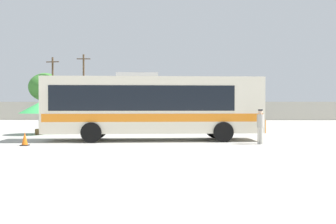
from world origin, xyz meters
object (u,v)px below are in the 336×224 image
Objects in this scene: coach_bus_cream_orange at (151,105)px; parked_car_third_white at (166,114)px; roadside_tree_left at (45,87)px; attendant_by_bus_door at (260,124)px; utility_pole_near at (53,87)px; parked_car_rightmost_grey at (235,115)px; vendor_umbrella_near_gate_green at (39,108)px; parked_car_leftmost_grey at (66,115)px; traffic_cone_on_apron at (25,139)px; parked_car_second_silver at (113,114)px; roadside_tree_midleft at (125,86)px; utility_pole_far at (84,85)px.

coach_bus_cream_orange is 2.69× the size of parked_car_third_white.
roadside_tree_left is (-16.50, 6.42, 3.49)m from parked_car_third_white.
utility_pole_near is at bearing 123.53° from attendant_by_bus_door.
attendant_by_bus_door is at bearing -95.89° from parked_car_rightmost_grey.
vendor_umbrella_near_gate_green is 0.55× the size of parked_car_leftmost_grey.
parked_car_third_white is (0.05, 23.91, -1.12)m from coach_bus_cream_orange.
utility_pole_near reaches higher than attendant_by_bus_door.
vendor_umbrella_near_gate_green is 26.68m from utility_pole_near.
parked_car_third_white is 6.79× the size of traffic_cone_on_apron.
utility_pole_near reaches higher than coach_bus_cream_orange.
coach_bus_cream_orange is 25.08m from parked_car_second_silver.
roadside_tree_midleft is at bearing 155.94° from parked_car_rightmost_grey.
roadside_tree_midleft is (-5.52, 5.63, 3.61)m from parked_car_third_white.
coach_bus_cream_orange reaches higher than vendor_umbrella_near_gate_green.
parked_car_leftmost_grey reaches higher than traffic_cone_on_apron.
parked_car_third_white is at bearing 176.98° from parked_car_rightmost_grey.
roadside_tree_left is at bearing 140.13° from utility_pole_near.
utility_pole_near is 1.39× the size of roadside_tree_midleft.
roadside_tree_left is at bearing 108.59° from vendor_umbrella_near_gate_green.
vendor_umbrella_near_gate_green is 3.94× the size of traffic_cone_on_apron.
parked_car_second_silver is 6.75× the size of traffic_cone_on_apron.
roadside_tree_midleft reaches higher than attendant_by_bus_door.
vendor_umbrella_near_gate_green is 0.31× the size of utility_pole_near.
parked_car_third_white reaches higher than parked_car_leftmost_grey.
attendant_by_bus_door is 37.33m from utility_pole_near.
attendant_by_bus_door is at bearing -62.40° from utility_pole_far.
parked_car_rightmost_grey reaches higher than parked_car_leftmost_grey.
parked_car_third_white is at bearing -19.21° from utility_pole_near.
roadside_tree_left is at bearing 149.36° from parked_car_second_silver.
traffic_cone_on_apron is at bearing -174.94° from attendant_by_bus_door.
utility_pole_near is at bearing 160.79° from parked_car_third_white.
parked_car_second_silver is at bearing 90.96° from traffic_cone_on_apron.
attendant_by_bus_door is 0.67× the size of vendor_umbrella_near_gate_green.
parked_car_leftmost_grey is 27.71m from traffic_cone_on_apron.
roadside_tree_left is (-16.44, 30.33, 2.37)m from coach_bus_cream_orange.
utility_pole_near is (-7.57, 25.45, 2.58)m from vendor_umbrella_near_gate_green.
parked_car_rightmost_grey is (14.30, -0.78, 0.02)m from parked_car_second_silver.
parked_car_third_white is 16.38m from utility_pole_near.
vendor_umbrella_near_gate_green is at bearing -71.41° from roadside_tree_left.
utility_pole_far reaches higher than parked_car_rightmost_grey.
coach_bus_cream_orange is 1.35× the size of utility_pole_far.
vendor_umbrella_near_gate_green is 20.97m from parked_car_leftmost_grey.
coach_bus_cream_orange is at bearing -69.61° from utility_pole_far.
attendant_by_bus_door reaches higher than parked_car_third_white.
coach_bus_cream_orange reaches higher than parked_car_rightmost_grey.
attendant_by_bus_door is (5.47, -1.81, -0.96)m from coach_bus_cream_orange.
utility_pole_far is 33.50m from traffic_cone_on_apron.
vendor_umbrella_near_gate_green is 0.58× the size of parked_car_second_silver.
attendant_by_bus_door is 33.38m from roadside_tree_midleft.
parked_car_second_silver is 8.43m from utility_pole_far.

